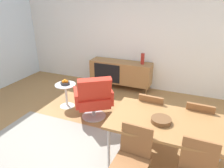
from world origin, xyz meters
TOP-DOWN VIEW (x-y plane):
  - ground_plane at (0.00, 0.00)m, footprint 8.32×8.32m
  - wall_back at (0.00, 2.60)m, footprint 6.80×0.12m
  - sideboard at (-0.23, 2.30)m, footprint 1.60×0.45m
  - vase_cobalt at (0.34, 2.30)m, footprint 0.09×0.09m
  - dining_table at (1.33, -0.07)m, footprint 1.60×0.90m
  - wooden_bowl_on_table at (1.21, -0.14)m, footprint 0.26×0.26m
  - dining_chair_back_left at (0.98, 0.49)m, footprint 0.42×0.45m
  - dining_chair_back_right at (1.68, 0.49)m, footprint 0.42×0.44m
  - dining_chair_front_left at (0.98, -0.63)m, footprint 0.42×0.44m
  - lounge_chair_red at (-0.19, 0.67)m, footprint 0.90×0.89m
  - side_table_round at (-0.98, 0.89)m, footprint 0.44×0.44m
  - fruit_bowl at (-0.98, 0.89)m, footprint 0.20×0.20m
  - area_rug at (-0.47, -0.47)m, footprint 2.20×1.70m

SIDE VIEW (x-z plane):
  - ground_plane at x=0.00m, z-range 0.00..0.00m
  - area_rug at x=-0.47m, z-range 0.00..0.01m
  - side_table_round at x=-0.98m, z-range 0.06..0.58m
  - sideboard at x=-0.23m, z-range 0.08..0.80m
  - lounge_chair_red at x=-0.19m, z-range -0.01..0.94m
  - dining_chair_back_left at x=0.98m, z-range 0.04..0.90m
  - dining_chair_back_right at x=1.68m, z-range 0.04..0.90m
  - dining_chair_front_left at x=0.98m, z-range 0.04..0.90m
  - fruit_bowl at x=-0.98m, z-range 0.51..0.61m
  - dining_table at x=1.33m, z-range 0.33..1.07m
  - wooden_bowl_on_table at x=1.21m, z-range 0.74..0.80m
  - vase_cobalt at x=0.34m, z-range 0.72..0.99m
  - wall_back at x=0.00m, z-range 0.00..2.80m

